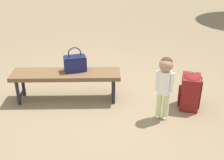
{
  "coord_description": "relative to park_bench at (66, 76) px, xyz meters",
  "views": [
    {
      "loc": [
        0.87,
        -3.41,
        2.11
      ],
      "look_at": [
        0.2,
        -0.04,
        0.45
      ],
      "focal_mm": 44.11,
      "sensor_mm": 36.0,
      "label": 1
    }
  ],
  "objects": [
    {
      "name": "child_standing",
      "position": [
        1.43,
        -0.23,
        0.19
      ],
      "size": [
        0.24,
        0.18,
        0.88
      ],
      "color": "#CCCC8C",
      "rests_on": "ground"
    },
    {
      "name": "backpack_large",
      "position": [
        1.8,
        0.13,
        -0.11
      ],
      "size": [
        0.31,
        0.34,
        0.57
      ],
      "color": "maroon",
      "rests_on": "ground"
    },
    {
      "name": "park_bench",
      "position": [
        0.0,
        0.0,
        0.0
      ],
      "size": [
        1.65,
        0.73,
        0.45
      ],
      "color": "brown",
      "rests_on": "ground"
    },
    {
      "name": "handbag",
      "position": [
        0.12,
        0.1,
        0.18
      ],
      "size": [
        0.37,
        0.3,
        0.37
      ],
      "color": "#191E4C",
      "rests_on": "park_bench"
    },
    {
      "name": "ground_plane",
      "position": [
        0.51,
        -0.07,
        -0.39
      ],
      "size": [
        40.0,
        40.0,
        0.0
      ],
      "primitive_type": "plane",
      "color": "#7F6B51",
      "rests_on": "ground"
    }
  ]
}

